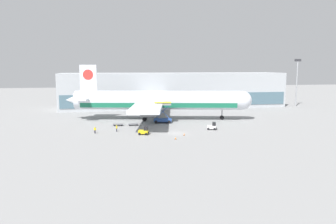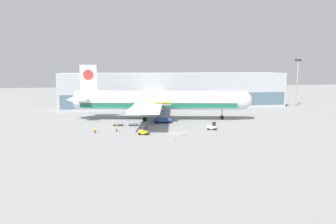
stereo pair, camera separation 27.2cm
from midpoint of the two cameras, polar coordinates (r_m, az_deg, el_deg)
ground_plane at (r=81.18m, az=1.43°, el=-3.74°), size 400.00×400.00×0.00m
terminal_building at (r=134.49m, az=0.98°, el=3.84°), size 90.00×18.20×14.00m
light_mast at (r=147.36m, az=21.49°, el=5.45°), size 2.80×0.50×19.68m
airplane_main at (r=101.99m, az=-2.15°, el=1.94°), size 57.37×48.61×17.00m
scissor_lift_loader at (r=96.40m, az=-1.00°, el=-0.54°), size 5.72×4.30×6.07m
baggage_tug_foreground at (r=86.56m, az=7.62°, el=-2.49°), size 2.76×2.26×2.00m
baggage_tug_mid at (r=79.69m, az=-4.29°, el=-3.33°), size 2.75×2.23×2.00m
baggage_dolly_lead at (r=92.60m, az=-8.78°, el=-2.15°), size 3.70×1.51×0.48m
baggage_dolly_second at (r=92.53m, az=-6.15°, el=-2.11°), size 3.70×1.51×0.48m
ground_crew_near at (r=83.02m, az=-12.70°, el=-2.99°), size 0.48×0.39×1.67m
ground_crew_far at (r=84.04m, az=-9.02°, el=-2.72°), size 0.34×0.54×1.76m
traffic_cone_near at (r=74.50m, az=1.22°, el=-4.54°), size 0.40×0.40×0.65m
traffic_cone_far at (r=78.83m, az=2.73°, el=-3.88°), size 0.40×0.40×0.59m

